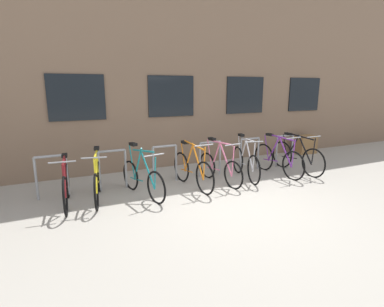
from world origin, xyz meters
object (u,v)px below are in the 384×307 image
(bicycle_teal, at_px, (142,178))
(bicycle_yellow, at_px, (98,180))
(bicycle_maroon, at_px, (66,185))
(planter_box, at_px, (305,144))
(bicycle_purple, at_px, (278,159))
(bicycle_pink, at_px, (220,167))
(bicycle_orange, at_px, (192,170))
(bicycle_black, at_px, (297,157))
(bicycle_silver, at_px, (245,162))

(bicycle_teal, xyz_separation_m, bicycle_yellow, (-0.85, 0.19, 0.01))
(bicycle_maroon, bearing_deg, planter_box, 11.09)
(bicycle_yellow, bearing_deg, bicycle_purple, -2.08)
(planter_box, bearing_deg, bicycle_teal, -165.27)
(bicycle_pink, bearing_deg, bicycle_orange, -178.96)
(bicycle_black, bearing_deg, bicycle_maroon, 178.79)
(bicycle_maroon, distance_m, bicycle_orange, 2.59)
(bicycle_purple, bearing_deg, bicycle_pink, 178.57)
(bicycle_teal, xyz_separation_m, bicycle_silver, (2.63, 0.13, 0.01))
(bicycle_yellow, bearing_deg, bicycle_black, -2.05)
(bicycle_purple, xyz_separation_m, planter_box, (2.56, 1.58, -0.09))
(bicycle_teal, distance_m, bicycle_purple, 3.55)
(bicycle_black, distance_m, bicycle_purple, 0.62)
(bicycle_black, xyz_separation_m, planter_box, (1.93, 1.60, -0.10))
(bicycle_teal, distance_m, planter_box, 6.32)
(bicycle_maroon, bearing_deg, bicycle_black, -1.21)
(bicycle_purple, xyz_separation_m, bicycle_silver, (-0.92, 0.11, -0.01))
(bicycle_purple, relative_size, planter_box, 2.54)
(bicycle_purple, xyz_separation_m, bicycle_pink, (-1.69, 0.04, -0.03))
(bicycle_teal, xyz_separation_m, planter_box, (6.11, 1.61, -0.07))
(bicycle_orange, bearing_deg, bicycle_silver, 2.97)
(bicycle_silver, bearing_deg, bicycle_teal, -177.09)
(bicycle_yellow, relative_size, planter_box, 2.47)
(bicycle_yellow, xyz_separation_m, planter_box, (6.96, 1.42, -0.08))
(bicycle_orange, xyz_separation_m, bicycle_purple, (2.39, -0.03, 0.00))
(planter_box, bearing_deg, bicycle_silver, -157.04)
(bicycle_orange, height_order, planter_box, bicycle_orange)
(bicycle_pink, xyz_separation_m, planter_box, (4.24, 1.54, -0.07))
(bicycle_orange, height_order, bicycle_purple, bicycle_orange)
(bicycle_maroon, xyz_separation_m, bicycle_yellow, (0.58, 0.06, 0.00))
(bicycle_teal, relative_size, bicycle_yellow, 0.96)
(bicycle_maroon, xyz_separation_m, bicycle_black, (5.61, -0.12, 0.02))
(bicycle_black, height_order, bicycle_pink, bicycle_pink)
(bicycle_purple, height_order, bicycle_silver, bicycle_silver)
(bicycle_maroon, xyz_separation_m, bicycle_pink, (3.30, -0.06, -0.01))
(bicycle_pink, height_order, planter_box, bicycle_pink)
(bicycle_silver, xyz_separation_m, planter_box, (3.48, 1.47, -0.09))
(planter_box, bearing_deg, bicycle_purple, -148.31)
(bicycle_purple, xyz_separation_m, bicycle_yellow, (-4.41, 0.16, -0.01))
(bicycle_maroon, relative_size, bicycle_teal, 1.00)
(bicycle_orange, bearing_deg, bicycle_purple, -0.70)
(bicycle_maroon, relative_size, bicycle_pink, 1.02)
(bicycle_black, xyz_separation_m, bicycle_purple, (-0.62, 0.02, -0.01))
(bicycle_orange, distance_m, bicycle_pink, 0.71)
(bicycle_teal, relative_size, bicycle_purple, 0.94)
(bicycle_purple, relative_size, bicycle_silver, 1.05)
(bicycle_purple, relative_size, bicycle_yellow, 1.03)
(bicycle_orange, bearing_deg, bicycle_yellow, 176.28)
(bicycle_black, height_order, planter_box, bicycle_black)
(bicycle_teal, xyz_separation_m, bicycle_pink, (1.86, 0.07, -0.00))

